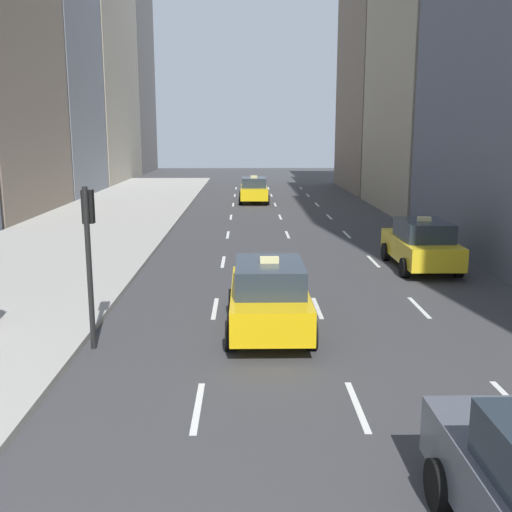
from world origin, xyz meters
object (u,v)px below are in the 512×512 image
taxi_third (254,190)px  traffic_light_pole (89,241)px  taxi_second (421,244)px  taxi_lead (269,296)px

taxi_third → traffic_light_pole: 28.41m
taxi_third → taxi_second: bearing=-74.6°
taxi_lead → taxi_second: 8.71m
taxi_second → taxi_third: (-5.60, 20.37, 0.00)m
taxi_lead → traffic_light_pole: size_ratio=1.22×
taxi_lead → traffic_light_pole: (-3.95, -1.05, 1.53)m
taxi_second → taxi_lead: bearing=-130.0°
taxi_lead → taxi_third: size_ratio=1.00×
taxi_lead → traffic_light_pole: traffic_light_pole is taller
traffic_light_pole → taxi_third: bearing=82.0°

